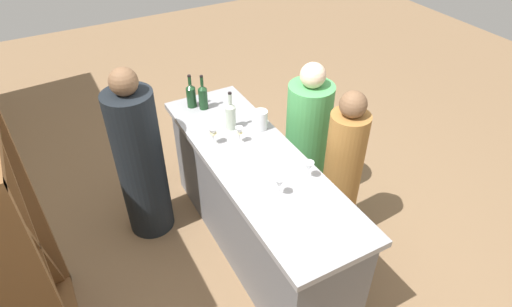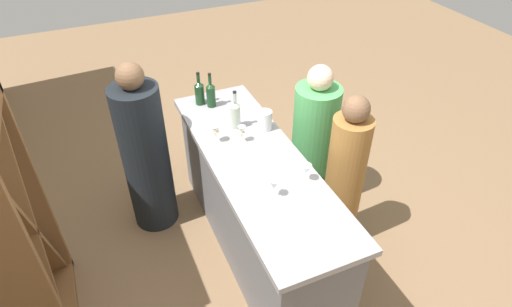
% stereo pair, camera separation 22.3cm
% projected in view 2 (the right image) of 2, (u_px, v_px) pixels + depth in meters
% --- Properties ---
extents(ground_plane, '(12.00, 12.00, 0.00)m').
position_uv_depth(ground_plane, '(256.00, 244.00, 3.83)').
color(ground_plane, '#846647').
extents(bar_counter, '(2.20, 0.68, 0.97)m').
position_uv_depth(bar_counter, '(256.00, 205.00, 3.53)').
color(bar_counter, slate).
rests_on(bar_counter, ground).
extents(wine_rack, '(0.90, 0.28, 1.73)m').
position_uv_depth(wine_rack, '(22.00, 236.00, 2.77)').
color(wine_rack, brown).
rests_on(wine_rack, ground).
extents(wine_bottle_leftmost_clear_pale, '(0.08, 0.08, 0.34)m').
position_uv_depth(wine_bottle_leftmost_clear_pale, '(235.00, 114.00, 3.50)').
color(wine_bottle_leftmost_clear_pale, '#B7C6B2').
rests_on(wine_bottle_leftmost_clear_pale, bar_counter).
extents(wine_bottle_second_left_olive_green, '(0.08, 0.08, 0.32)m').
position_uv_depth(wine_bottle_second_left_olive_green, '(211.00, 94.00, 3.76)').
color(wine_bottle_second_left_olive_green, '#193D1E').
rests_on(wine_bottle_second_left_olive_green, bar_counter).
extents(wine_bottle_center_olive_green, '(0.08, 0.08, 0.31)m').
position_uv_depth(wine_bottle_center_olive_green, '(199.00, 92.00, 3.80)').
color(wine_bottle_center_olive_green, '#193D1E').
rests_on(wine_bottle_center_olive_green, bar_counter).
extents(wine_glass_near_left, '(0.07, 0.07, 0.14)m').
position_uv_depth(wine_glass_near_left, '(306.00, 170.00, 2.98)').
color(wine_glass_near_left, white).
rests_on(wine_glass_near_left, bar_counter).
extents(wine_glass_near_center, '(0.07, 0.07, 0.14)m').
position_uv_depth(wine_glass_near_center, '(242.00, 131.00, 3.36)').
color(wine_glass_near_center, white).
rests_on(wine_glass_near_center, bar_counter).
extents(wine_glass_near_right, '(0.07, 0.07, 0.15)m').
position_uv_depth(wine_glass_near_right, '(274.00, 185.00, 2.85)').
color(wine_glass_near_right, white).
rests_on(wine_glass_near_right, bar_counter).
extents(wine_glass_far_left, '(0.07, 0.07, 0.15)m').
position_uv_depth(wine_glass_far_left, '(216.00, 131.00, 3.35)').
color(wine_glass_far_left, white).
rests_on(wine_glass_far_left, bar_counter).
extents(water_pitcher, '(0.11, 0.11, 0.17)m').
position_uv_depth(water_pitcher, '(265.00, 120.00, 3.50)').
color(water_pitcher, silver).
rests_on(water_pitcher, bar_counter).
extents(person_left_guest, '(0.47, 0.47, 1.44)m').
position_uv_depth(person_left_guest, '(314.00, 145.00, 3.91)').
color(person_left_guest, '#4CA559').
rests_on(person_left_guest, ground).
extents(person_center_guest, '(0.39, 0.39, 1.46)m').
position_uv_depth(person_center_guest, '(344.00, 180.00, 3.48)').
color(person_center_guest, '#9E6B33').
rests_on(person_center_guest, ground).
extents(person_server_behind, '(0.49, 0.49, 1.59)m').
position_uv_depth(person_server_behind, '(146.00, 156.00, 3.65)').
color(person_server_behind, black).
rests_on(person_server_behind, ground).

